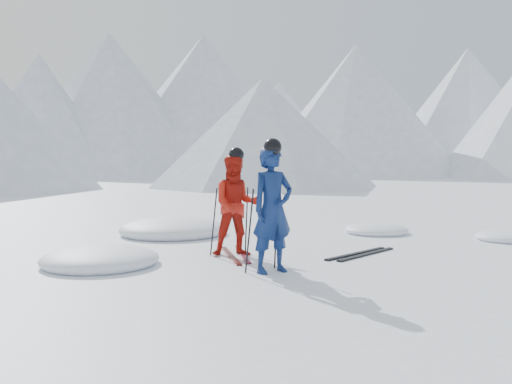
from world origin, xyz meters
TOP-DOWN VIEW (x-y plane):
  - ground at (0.00, 0.00)m, footprint 160.00×160.00m
  - mountain_range at (5.71, 35.31)m, footprint 106.15×62.94m
  - skier_blue at (-2.04, -0.53)m, footprint 0.67×0.45m
  - skier_red at (-1.75, 0.92)m, footprint 1.03×0.94m
  - pole_blue_left at (-2.34, -0.38)m, footprint 0.12×0.09m
  - pole_blue_right at (-1.79, -0.28)m, footprint 0.12×0.07m
  - pole_red_left at (-2.05, 1.17)m, footprint 0.12×0.09m
  - pole_red_right at (-1.45, 1.07)m, footprint 0.12×0.08m
  - ski_worn_left at (-1.87, 0.92)m, footprint 0.72×1.61m
  - ski_worn_right at (-1.63, 0.92)m, footprint 0.83×1.57m
  - ski_loose_a at (0.01, -0.14)m, footprint 1.68×0.43m
  - ski_loose_b at (0.11, -0.29)m, footprint 1.67×0.49m
  - snow_lumps at (-1.30, 2.59)m, footprint 9.16×6.30m

SIDE VIEW (x-z plane):
  - ground at x=0.00m, z-range 0.00..0.00m
  - snow_lumps at x=-1.30m, z-range -0.25..0.25m
  - ski_worn_left at x=-1.87m, z-range 0.00..0.03m
  - ski_worn_right at x=-1.63m, z-range 0.00..0.03m
  - ski_loose_a at x=0.01m, z-range 0.00..0.03m
  - ski_loose_b at x=0.11m, z-range 0.00..0.03m
  - pole_red_left at x=-2.05m, z-range 0.00..1.15m
  - pole_red_right at x=-1.45m, z-range 0.00..1.15m
  - pole_blue_left at x=-2.34m, z-range 0.00..1.22m
  - pole_blue_right at x=-1.79m, z-range 0.00..1.22m
  - skier_red at x=-1.75m, z-range 0.00..1.73m
  - skier_blue at x=-2.04m, z-range 0.00..1.83m
  - mountain_range at x=5.71m, z-range -1.04..14.49m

